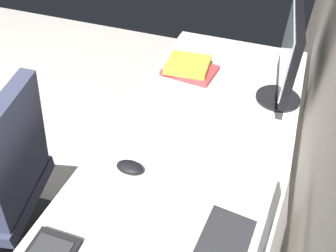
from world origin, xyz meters
name	(u,v)px	position (x,y,z in m)	size (l,w,h in m)	color
desk	(181,186)	(-0.08, 1.62, 0.67)	(2.16, 0.73, 0.73)	white
monitor_primary	(289,54)	(-0.66, 1.88, 0.96)	(0.47, 0.20, 0.40)	black
laptop_left	(240,251)	(0.17, 1.87, 0.78)	(0.36, 0.30, 0.22)	white
mouse_main	(130,167)	(-0.03, 1.44, 0.75)	(0.06, 0.10, 0.03)	black
book_stack_near	(189,67)	(-0.73, 1.43, 0.76)	(0.21, 0.27, 0.06)	#B2383D
office_chair	(6,196)	(0.09, 0.87, 0.46)	(0.56, 0.60, 0.97)	#383D56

